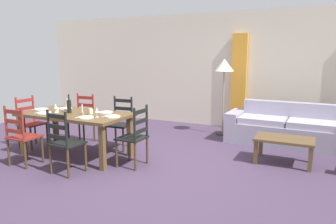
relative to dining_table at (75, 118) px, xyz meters
The scene contains 33 objects.
ground_plane 1.41m from the dining_table, ahead, with size 9.60×9.60×0.02m, color #46354E.
wall_far 3.68m from the dining_table, 70.04° to the left, with size 9.60×0.16×2.70m, color beige.
curtain_panel_left 3.84m from the dining_table, 58.48° to the left, with size 0.35×0.08×2.20m, color gold.
dining_table is the anchor object (origin of this frame).
dining_chair_near_left 0.88m from the dining_table, 118.85° to the right, with size 0.43×0.41×0.96m.
dining_chair_near_right 0.88m from the dining_table, 58.61° to the right, with size 0.45×0.43×0.96m.
dining_chair_far_left 0.91m from the dining_table, 123.23° to the left, with size 0.45×0.43×0.96m.
dining_chair_far_right 0.86m from the dining_table, 59.67° to the left, with size 0.45×0.43×0.96m.
dining_chair_head_west 1.15m from the dining_table, behind, with size 0.42×0.44×0.96m.
dining_chair_head_east 1.20m from the dining_table, ahead, with size 0.40×0.42×0.96m.
dinner_plate_near_left 0.52m from the dining_table, 150.95° to the right, with size 0.24×0.24×0.02m, color white.
fork_near_left 0.66m from the dining_table, 157.38° to the right, with size 0.02×0.17×0.01m, color silver.
dinner_plate_near_right 0.52m from the dining_table, 29.05° to the right, with size 0.24×0.24×0.02m, color white.
fork_near_right 0.40m from the dining_table, 39.81° to the right, with size 0.02×0.17×0.01m, color silver.
dinner_plate_far_left 0.52m from the dining_table, 150.95° to the left, with size 0.24×0.24×0.02m, color white.
fork_far_left 0.66m from the dining_table, 157.38° to the left, with size 0.02×0.17×0.01m, color silver.
dinner_plate_far_right 0.52m from the dining_table, 29.05° to the left, with size 0.24×0.24×0.02m, color white.
fork_far_right 0.40m from the dining_table, 39.81° to the left, with size 0.02×0.17×0.01m, color silver.
dinner_plate_head_west 0.79m from the dining_table, behind, with size 0.24×0.24×0.02m, color white.
fork_head_west 0.93m from the dining_table, behind, with size 0.02×0.17×0.01m, color silver.
dinner_plate_head_east 0.79m from the dining_table, ahead, with size 0.24×0.24×0.02m, color white.
fork_head_east 0.64m from the dining_table, ahead, with size 0.02×0.17×0.01m, color silver.
wine_bottle 0.23m from the dining_table, 167.52° to the right, with size 0.07×0.07×0.32m.
wine_glass_near_left 0.39m from the dining_table, 159.13° to the right, with size 0.06×0.06×0.16m.
wine_glass_near_right 0.62m from the dining_table, 13.08° to the right, with size 0.06×0.06×0.16m.
wine_glass_far_left 0.38m from the dining_table, 154.34° to the left, with size 0.06×0.06×0.16m.
coffee_cup_primary 0.34m from the dining_table, ahead, with size 0.07×0.07×0.09m, color beige.
coffee_cup_secondary 0.35m from the dining_table, 163.54° to the right, with size 0.07×0.07×0.09m, color beige.
candle_tall 0.24m from the dining_table, behind, with size 0.05×0.05×0.24m.
candle_short 0.24m from the dining_table, 11.31° to the right, with size 0.05×0.05×0.17m.
couch 3.99m from the dining_table, 36.47° to the left, with size 2.30×0.85×0.80m.
coffee_table 3.48m from the dining_table, 19.34° to the left, with size 0.90×0.56×0.42m.
standing_lamp 3.23m from the dining_table, 54.08° to the left, with size 0.40×0.40×1.64m.
Camera 1 is at (2.53, -4.21, 1.74)m, focal length 34.23 mm.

